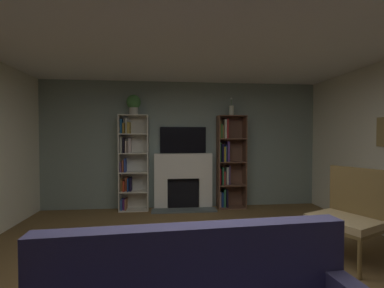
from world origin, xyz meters
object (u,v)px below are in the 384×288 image
Objects in this scene: bookshelf_right at (228,162)px; coffee_table at (191,269)px; fireplace at (183,180)px; tv at (183,140)px; armchair at (349,213)px; potted_plant at (134,103)px; bookshelf_left at (131,162)px; vase_with_flowers at (231,110)px.

bookshelf_right is 3.52m from coffee_table.
tv reaches higher than fireplace.
coffee_table is at bearing -159.34° from armchair.
potted_plant is at bearing 104.41° from coffee_table.
bookshelf_left and bookshelf_right have the same top height.
bookshelf_left reaches higher than armchair.
coffee_table is at bearing -74.72° from bookshelf_left.
coffee_table is (-2.01, -0.76, -0.21)m from armchair.
tv is 1.15× the size of coffee_table.
fireplace is 3.33m from coffee_table.
vase_with_flowers is at bearing -6.83° from tv.
bookshelf_right reaches higher than fireplace.
vase_with_flowers is at bearing -3.03° from fireplace.
vase_with_flowers is (2.01, -0.00, -0.11)m from potted_plant.
bookshelf_right is at bearing -0.13° from bookshelf_left.
tv is at bearing 125.03° from armchair.
potted_plant is (-1.94, -0.03, 1.21)m from bookshelf_right.
vase_with_flowers is 3.03m from armchair.
potted_plant is (0.06, -0.04, 1.19)m from bookshelf_left.
bookshelf_right is at bearing 71.43° from coffee_table.
vase_with_flowers reaches higher than bookshelf_left.
vase_with_flowers reaches higher than bookshelf_right.
armchair is at bearing -41.11° from bookshelf_left.
armchair is 1.33× the size of coffee_table.
bookshelf_left is 2.32× the size of coffee_table.
tv reaches higher than coffee_table.
bookshelf_right is 2.29m from potted_plant.
potted_plant is (-1.01, -0.12, 0.74)m from tv.
vase_with_flowers reaches higher than fireplace.
tv is 0.87× the size of armchair.
vase_with_flowers is 3.86m from coffee_table.
bookshelf_left is 1.74× the size of armchair.
tv is at bearing 4.53° from bookshelf_left.
armchair is (1.84, -2.62, -0.86)m from tv.
bookshelf_right is 1.74× the size of armchair.
bookshelf_left is 3.88m from armchair.
vase_with_flowers is at bearing -0.99° from bookshelf_left.
potted_plant is at bearing -179.10° from bookshelf_right.
tv is 3.32m from armchair.
fireplace is 3.15m from armchair.
tv is at bearing 90.00° from fireplace.
fireplace is 1.17× the size of armchair.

